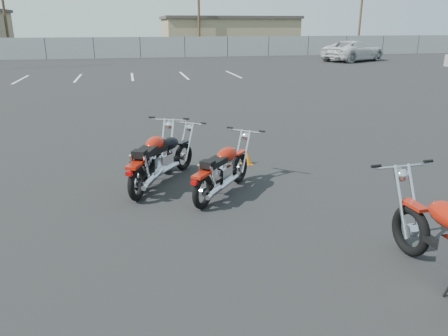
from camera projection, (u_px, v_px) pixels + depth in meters
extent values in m
plane|color=black|center=(220.00, 220.00, 6.76)|extent=(120.00, 120.00, 0.00)
torus|color=black|center=(166.00, 157.00, 8.87)|extent=(0.36, 0.62, 0.63)
cylinder|color=silver|center=(166.00, 157.00, 8.87)|extent=(0.16, 0.20, 0.17)
torus|color=black|center=(137.00, 183.00, 7.45)|extent=(0.36, 0.62, 0.63)
cylinder|color=silver|center=(137.00, 183.00, 7.45)|extent=(0.16, 0.20, 0.17)
cube|color=black|center=(152.00, 167.00, 8.14)|extent=(0.54, 1.05, 0.06)
cube|color=silver|center=(151.00, 165.00, 8.08)|extent=(0.43, 0.48, 0.31)
cylinder|color=silver|center=(151.00, 155.00, 8.02)|extent=(0.30, 0.32, 0.28)
ellipsoid|color=#9F1809|center=(155.00, 144.00, 8.20)|extent=(0.54, 0.69, 0.27)
cube|color=black|center=(145.00, 152.00, 7.73)|extent=(0.48, 0.64, 0.10)
cube|color=black|center=(139.00, 154.00, 7.48)|extent=(0.29, 0.27, 0.13)
cube|color=#9F1809|center=(135.00, 165.00, 7.33)|extent=(0.35, 0.48, 0.05)
cube|color=#9F1809|center=(165.00, 142.00, 8.76)|extent=(0.27, 0.38, 0.04)
cylinder|color=silver|center=(146.00, 166.00, 7.49)|extent=(0.13, 0.20, 0.41)
cylinder|color=silver|center=(133.00, 165.00, 7.54)|extent=(0.13, 0.20, 0.41)
cylinder|color=silver|center=(155.00, 176.00, 7.84)|extent=(0.55, 1.10, 0.13)
cylinder|color=silver|center=(149.00, 181.00, 7.52)|extent=(0.26, 0.39, 0.14)
cylinder|color=silver|center=(171.00, 140.00, 8.86)|extent=(0.21, 0.40, 0.83)
cylinder|color=silver|center=(163.00, 140.00, 8.90)|extent=(0.21, 0.40, 0.83)
sphere|color=silver|center=(169.00, 125.00, 8.95)|extent=(0.22, 0.22, 0.17)
cylinder|color=silver|center=(169.00, 120.00, 8.93)|extent=(0.68, 0.32, 0.03)
cylinder|color=black|center=(186.00, 119.00, 8.83)|extent=(0.13, 0.09, 0.04)
cylinder|color=black|center=(152.00, 117.00, 8.97)|extent=(0.13, 0.09, 0.04)
cylinder|color=black|center=(144.00, 178.00, 8.14)|extent=(0.16, 0.09, 0.31)
cube|color=#990505|center=(129.00, 174.00, 7.09)|extent=(0.12, 0.10, 0.06)
torus|color=black|center=(184.00, 156.00, 9.03)|extent=(0.45, 0.50, 0.57)
cylinder|color=silver|center=(184.00, 156.00, 9.03)|extent=(0.17, 0.18, 0.15)
torus|color=black|center=(142.00, 176.00, 7.87)|extent=(0.45, 0.50, 0.57)
cylinder|color=silver|center=(142.00, 176.00, 7.87)|extent=(0.17, 0.18, 0.15)
cube|color=black|center=(164.00, 164.00, 8.44)|extent=(0.71, 0.83, 0.06)
cube|color=silver|center=(163.00, 162.00, 8.38)|extent=(0.44, 0.45, 0.29)
cylinder|color=silver|center=(162.00, 153.00, 8.33)|extent=(0.30, 0.30, 0.25)
ellipsoid|color=black|center=(168.00, 144.00, 8.47)|extent=(0.58, 0.61, 0.24)
cube|color=black|center=(154.00, 150.00, 8.09)|extent=(0.53, 0.56, 0.10)
cube|color=black|center=(147.00, 152.00, 7.88)|extent=(0.27, 0.27, 0.11)
cube|color=black|center=(140.00, 160.00, 7.76)|extent=(0.39, 0.42, 0.05)
cube|color=black|center=(183.00, 143.00, 8.94)|extent=(0.30, 0.33, 0.04)
cylinder|color=silver|center=(151.00, 162.00, 7.87)|extent=(0.15, 0.16, 0.37)
cylinder|color=silver|center=(141.00, 161.00, 7.97)|extent=(0.15, 0.16, 0.37)
cylinder|color=silver|center=(162.00, 172.00, 8.15)|extent=(0.74, 0.86, 0.12)
cylinder|color=silver|center=(152.00, 176.00, 7.89)|extent=(0.30, 0.33, 0.13)
cylinder|color=silver|center=(190.00, 142.00, 9.00)|extent=(0.28, 0.32, 0.75)
cylinder|color=silver|center=(183.00, 141.00, 9.07)|extent=(0.28, 0.32, 0.75)
sphere|color=silver|center=(190.00, 128.00, 9.08)|extent=(0.21, 0.21, 0.15)
cylinder|color=silver|center=(190.00, 123.00, 9.07)|extent=(0.53, 0.45, 0.03)
cylinder|color=black|center=(203.00, 123.00, 8.90)|extent=(0.11, 0.10, 0.03)
cylinder|color=black|center=(176.00, 120.00, 9.19)|extent=(0.11, 0.10, 0.03)
cylinder|color=black|center=(156.00, 173.00, 8.48)|extent=(0.13, 0.11, 0.29)
cube|color=#990505|center=(132.00, 168.00, 7.58)|extent=(0.11, 0.10, 0.06)
torus|color=black|center=(239.00, 168.00, 8.31)|extent=(0.45, 0.51, 0.58)
cylinder|color=silver|center=(239.00, 168.00, 8.31)|extent=(0.17, 0.18, 0.15)
torus|color=black|center=(203.00, 192.00, 7.13)|extent=(0.45, 0.51, 0.58)
cylinder|color=silver|center=(203.00, 192.00, 7.13)|extent=(0.17, 0.18, 0.15)
cube|color=black|center=(222.00, 177.00, 7.70)|extent=(0.72, 0.84, 0.06)
cube|color=silver|center=(221.00, 175.00, 7.65)|extent=(0.44, 0.45, 0.29)
cylinder|color=silver|center=(221.00, 165.00, 7.59)|extent=(0.30, 0.31, 0.25)
ellipsoid|color=#9F1809|center=(227.00, 155.00, 7.74)|extent=(0.58, 0.62, 0.25)
cube|color=black|center=(214.00, 163.00, 7.35)|extent=(0.53, 0.57, 0.10)
cube|color=black|center=(207.00, 164.00, 7.14)|extent=(0.27, 0.27, 0.12)
cube|color=#9F1809|center=(202.00, 175.00, 7.02)|extent=(0.39, 0.42, 0.05)
cube|color=#9F1809|center=(239.00, 153.00, 8.21)|extent=(0.30, 0.33, 0.04)
cylinder|color=silver|center=(213.00, 176.00, 7.12)|extent=(0.15, 0.17, 0.38)
cylinder|color=silver|center=(201.00, 174.00, 7.22)|extent=(0.15, 0.17, 0.38)
cylinder|color=silver|center=(223.00, 186.00, 7.41)|extent=(0.74, 0.88, 0.12)
cylinder|color=silver|center=(214.00, 191.00, 7.15)|extent=(0.31, 0.34, 0.13)
cylinder|color=silver|center=(246.00, 151.00, 8.27)|extent=(0.28, 0.32, 0.76)
cylinder|color=silver|center=(238.00, 150.00, 8.35)|extent=(0.28, 0.32, 0.76)
sphere|color=silver|center=(246.00, 136.00, 8.36)|extent=(0.22, 0.22, 0.15)
cylinder|color=silver|center=(246.00, 131.00, 8.35)|extent=(0.54, 0.45, 0.03)
cylinder|color=black|center=(262.00, 131.00, 8.17)|extent=(0.11, 0.10, 0.03)
cylinder|color=black|center=(230.00, 128.00, 8.46)|extent=(0.11, 0.10, 0.03)
cylinder|color=black|center=(213.00, 187.00, 7.74)|extent=(0.13, 0.11, 0.29)
cube|color=#990505|center=(194.00, 183.00, 6.82)|extent=(0.11, 0.11, 0.06)
torus|color=black|center=(410.00, 230.00, 5.68)|extent=(0.16, 0.69, 0.68)
cylinder|color=silver|center=(410.00, 230.00, 5.68)|extent=(0.12, 0.19, 0.18)
cube|color=#9F1809|center=(414.00, 205.00, 5.57)|extent=(0.17, 0.39, 0.05)
cylinder|color=silver|center=(414.00, 200.00, 5.71)|extent=(0.08, 0.45, 0.89)
cylinder|color=silver|center=(400.00, 202.00, 5.66)|extent=(0.08, 0.45, 0.89)
sphere|color=silver|center=(401.00, 175.00, 5.76)|extent=(0.19, 0.19, 0.18)
cylinder|color=silver|center=(401.00, 166.00, 5.75)|extent=(0.79, 0.08, 0.03)
cylinder|color=black|center=(428.00, 161.00, 5.81)|extent=(0.14, 0.05, 0.04)
cylinder|color=black|center=(376.00, 166.00, 5.61)|extent=(0.14, 0.05, 0.04)
cone|color=orange|center=(247.00, 158.00, 9.44)|extent=(0.22, 0.22, 0.27)
cube|color=orange|center=(247.00, 164.00, 9.49)|extent=(0.23, 0.23, 0.01)
cube|color=gray|center=(140.00, 47.00, 38.95)|extent=(80.00, 0.04, 1.80)
cylinder|color=black|center=(45.00, 48.00, 37.34)|extent=(0.06, 0.06, 1.80)
cylinder|color=black|center=(94.00, 48.00, 38.14)|extent=(0.06, 0.06, 1.80)
cylinder|color=black|center=(140.00, 47.00, 38.95)|extent=(0.06, 0.06, 1.80)
cylinder|color=black|center=(185.00, 47.00, 39.75)|extent=(0.06, 0.06, 1.80)
cylinder|color=black|center=(227.00, 46.00, 40.56)|extent=(0.06, 0.06, 1.80)
cylinder|color=black|center=(269.00, 46.00, 41.37)|extent=(0.06, 0.06, 1.80)
cylinder|color=black|center=(308.00, 46.00, 42.17)|extent=(0.06, 0.06, 1.80)
cylinder|color=black|center=(346.00, 45.00, 42.98)|extent=(0.06, 0.06, 1.80)
cylinder|color=black|center=(383.00, 45.00, 43.78)|extent=(0.06, 0.06, 1.80)
cylinder|color=black|center=(418.00, 44.00, 44.59)|extent=(0.06, 0.06, 1.80)
cube|color=#8B7C5A|center=(227.00, 35.00, 49.06)|extent=(14.00, 9.00, 3.40)
cube|color=#423B37|center=(227.00, 18.00, 48.48)|extent=(14.40, 9.40, 0.30)
cylinder|color=#402E1E|center=(3.00, 6.00, 40.04)|extent=(0.24, 0.24, 9.00)
cylinder|color=#402E1E|center=(199.00, 7.00, 42.74)|extent=(0.24, 0.24, 9.00)
cylinder|color=#402E1E|center=(361.00, 8.00, 47.29)|extent=(0.24, 0.24, 9.00)
cube|color=silver|center=(21.00, 79.00, 23.90)|extent=(0.12, 4.00, 0.01)
cube|color=silver|center=(78.00, 78.00, 24.51)|extent=(0.12, 4.00, 0.01)
cube|color=silver|center=(132.00, 77.00, 25.11)|extent=(0.12, 4.00, 0.01)
cube|color=silver|center=(184.00, 76.00, 25.72)|extent=(0.12, 4.00, 0.01)
cube|color=silver|center=(233.00, 74.00, 26.32)|extent=(0.12, 4.00, 0.01)
imported|color=silver|center=(354.00, 45.00, 35.38)|extent=(5.43, 7.17, 2.54)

